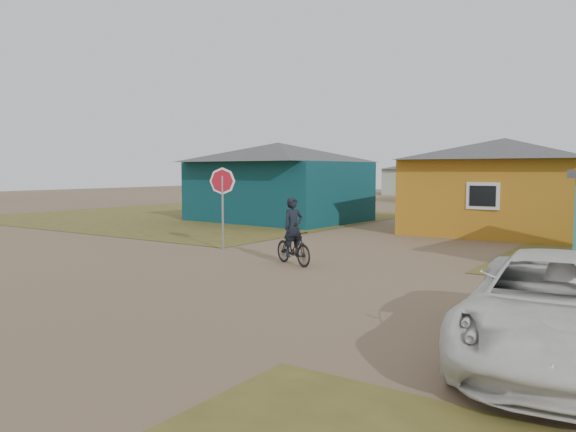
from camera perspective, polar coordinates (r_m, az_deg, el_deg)
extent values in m
plane|color=brown|center=(13.19, -4.89, -6.66)|extent=(120.00, 120.00, 0.00)
cube|color=brown|center=(32.07, -9.55, -0.01)|extent=(20.00, 18.00, 0.00)
cube|color=#0A333B|center=(28.85, -1.00, 2.51)|extent=(8.40, 6.54, 3.00)
pyramid|color=#3A3A3D|center=(28.85, -1.01, 6.49)|extent=(8.93, 7.08, 1.00)
cube|color=#B2741B|center=(24.69, 21.03, 1.84)|extent=(7.21, 6.24, 3.00)
pyramid|color=#3A3A3D|center=(24.69, 21.16, 6.36)|extent=(7.72, 6.76, 0.90)
cube|color=silver|center=(21.75, 19.18, 1.94)|extent=(1.20, 0.06, 1.00)
cube|color=black|center=(21.73, 19.16, 1.94)|extent=(0.95, 0.04, 0.75)
cube|color=#9FA991|center=(46.25, 16.53, 3.01)|extent=(6.49, 5.60, 2.80)
pyramid|color=#3A3A3D|center=(46.24, 16.58, 5.24)|extent=(7.04, 6.15, 0.80)
cube|color=#9FA991|center=(60.26, 12.80, 3.38)|extent=(5.75, 5.28, 2.70)
pyramid|color=#3A3A3D|center=(60.24, 12.82, 5.00)|extent=(6.28, 5.81, 0.70)
cylinder|color=gray|center=(18.26, -6.65, 0.29)|extent=(0.07, 0.07, 2.41)
imported|color=black|center=(15.36, 0.53, -3.17)|extent=(1.69, 1.06, 0.98)
imported|color=black|center=(15.29, 0.53, -1.13)|extent=(0.59, 0.69, 1.62)
imported|color=silver|center=(8.53, 25.87, -8.42)|extent=(3.02, 5.47, 1.45)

